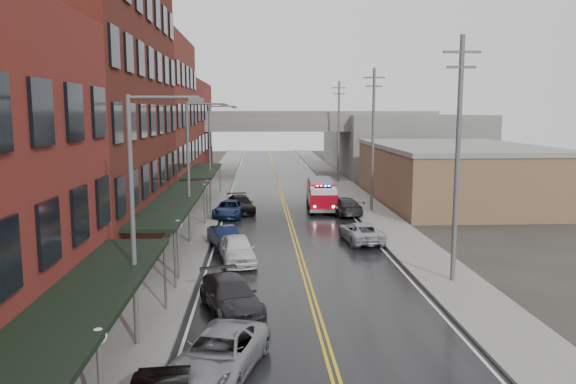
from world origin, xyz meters
name	(u,v)px	position (x,y,z in m)	size (l,w,h in m)	color
road	(290,224)	(0.00, 30.00, 0.01)	(11.00, 160.00, 0.02)	black
sidewalk_left	(193,224)	(-7.30, 30.00, 0.07)	(3.00, 160.00, 0.15)	slate
sidewalk_right	(386,222)	(7.30, 30.00, 0.07)	(3.00, 160.00, 0.15)	slate
curb_left	(215,224)	(-5.65, 30.00, 0.07)	(0.30, 160.00, 0.15)	gray
curb_right	(364,222)	(5.65, 30.00, 0.07)	(0.30, 160.00, 0.15)	gray
brick_building_b	(75,102)	(-13.30, 23.00, 9.00)	(9.00, 20.00, 18.00)	#4C1C14
brick_building_c	(138,122)	(-13.30, 40.50, 7.50)	(9.00, 15.00, 15.00)	maroon
brick_building_far	(168,132)	(-13.30, 58.00, 6.00)	(9.00, 20.00, 12.00)	maroon
tan_building	(454,175)	(16.00, 40.00, 2.50)	(14.00, 22.00, 5.00)	#8B644B
right_far_block	(397,142)	(18.00, 70.00, 4.00)	(18.00, 30.00, 8.00)	slate
awning_0	(79,306)	(-7.49, 4.00, 2.99)	(2.60, 16.00, 3.09)	black
awning_1	(176,201)	(-7.49, 23.00, 2.99)	(2.60, 18.00, 3.09)	black
awning_2	(203,171)	(-7.49, 40.50, 2.99)	(2.60, 13.00, 3.09)	black
globe_lamp_0	(99,359)	(-6.40, 2.00, 2.31)	(0.44, 0.44, 3.12)	#59595B
globe_lamp_1	(178,236)	(-6.40, 16.00, 2.31)	(0.44, 0.44, 3.12)	#59595B
globe_lamp_2	(204,195)	(-6.40, 30.00, 2.31)	(0.44, 0.44, 3.12)	#59595B
street_lamp_0	(139,206)	(-6.55, 8.00, 5.19)	(2.64, 0.22, 9.00)	#59595B
street_lamp_1	(192,164)	(-6.55, 24.00, 5.19)	(2.64, 0.22, 9.00)	#59595B
street_lamp_2	(212,147)	(-6.55, 40.00, 5.19)	(2.64, 0.22, 9.00)	#59595B
utility_pole_0	(458,156)	(7.20, 15.00, 6.31)	(1.80, 0.24, 12.00)	#59595B
utility_pole_1	(373,137)	(7.20, 35.00, 6.31)	(1.80, 0.24, 12.00)	#59595B
utility_pole_2	(339,130)	(7.20, 55.00, 6.31)	(1.80, 0.24, 12.00)	#59595B
overpass	(276,131)	(0.00, 62.00, 5.99)	(40.00, 10.00, 7.50)	slate
fire_truck	(321,194)	(3.04, 36.29, 1.39)	(3.07, 7.11, 2.56)	#A30717
parked_car_left_2	(219,353)	(-3.70, 5.80, 0.69)	(2.28, 4.95, 1.38)	gray
parked_car_left_3	(231,296)	(-3.60, 11.46, 0.72)	(2.01, 4.94, 1.43)	#252528
parked_car_left_4	(237,249)	(-3.60, 19.29, 0.77)	(1.82, 4.53, 1.54)	white
parked_car_left_5	(225,238)	(-4.48, 22.80, 0.66)	(1.40, 4.02, 1.32)	black
parked_car_left_6	(230,209)	(-4.72, 33.20, 0.67)	(2.21, 4.79, 1.33)	#15254F
parked_car_left_7	(241,204)	(-3.90, 35.20, 0.71)	(1.98, 4.87, 1.41)	black
parked_car_right_0	(361,232)	(4.26, 23.95, 0.66)	(2.19, 4.75, 1.32)	#AAACB2
parked_car_right_1	(342,206)	(4.52, 33.72, 0.73)	(2.05, 5.03, 1.46)	#28282B
parked_car_right_2	(317,187)	(3.74, 46.20, 0.66)	(1.57, 3.90, 1.33)	silver
parked_car_right_3	(315,183)	(3.82, 49.31, 0.70)	(1.47, 4.23, 1.39)	black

